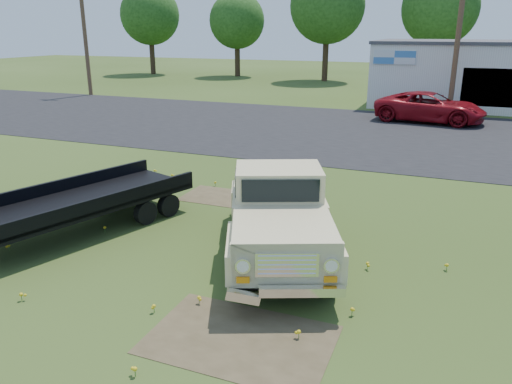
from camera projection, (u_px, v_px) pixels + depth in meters
ground at (232, 253)px, 11.37m from camera, size 140.00×140.00×0.00m
asphalt_lot at (358, 132)px, 24.60m from camera, size 90.00×14.00×0.02m
dirt_patch_a at (240, 340)px, 8.19m from camera, size 3.00×2.00×0.01m
dirt_patch_b at (220, 197)px, 15.16m from camera, size 2.20×1.60×0.01m
commercial_building at (488, 73)px, 32.40m from camera, size 14.20×8.20×4.15m
utility_pole_west at (85, 33)px, 37.12m from camera, size 1.60×0.30×9.00m
utility_pole_mid at (458, 34)px, 27.92m from camera, size 1.60×0.30×9.00m
treeline_a at (150, 15)px, 54.59m from camera, size 6.40×6.40×9.52m
treeline_b at (237, 21)px, 52.13m from camera, size 5.76×5.76×8.57m
treeline_c at (327, 6)px, 46.88m from camera, size 7.04×7.04×10.47m
treeline_d at (440, 8)px, 44.32m from camera, size 6.72×6.72×10.00m
vintage_pickup_truck at (278, 211)px, 11.00m from camera, size 4.20×6.05×2.05m
flatbed_trailer at (77, 198)px, 12.39m from camera, size 4.06×6.70×1.73m
red_pickup at (430, 107)px, 27.08m from camera, size 6.03×3.31×1.60m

